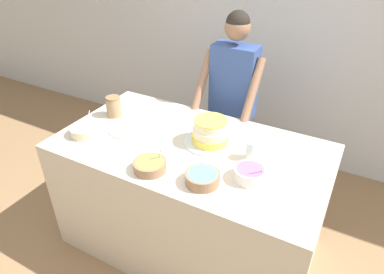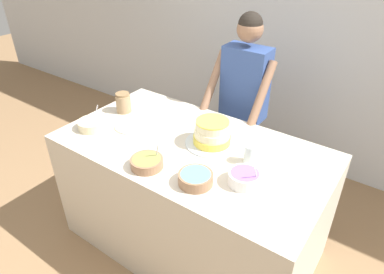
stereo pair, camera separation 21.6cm
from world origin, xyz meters
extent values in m
cube|color=silver|center=(0.00, 2.07, 1.30)|extent=(10.00, 0.05, 2.60)
cube|color=beige|center=(0.00, 0.50, 0.46)|extent=(1.81, 1.00, 0.92)
cylinder|color=#2D2D38|center=(-0.10, 1.27, 0.40)|extent=(0.11, 0.11, 0.79)
cylinder|color=#2D2D38|center=(0.06, 1.27, 0.40)|extent=(0.11, 0.11, 0.79)
cube|color=#334C8C|center=(-0.02, 1.27, 1.09)|extent=(0.36, 0.20, 0.59)
cylinder|color=#8E664C|center=(-0.23, 1.11, 1.08)|extent=(0.06, 0.38, 0.50)
cylinder|color=#8E664C|center=(0.19, 1.11, 1.08)|extent=(0.06, 0.38, 0.50)
sphere|color=#8E664C|center=(-0.02, 1.27, 1.52)|extent=(0.20, 0.20, 0.20)
sphere|color=black|center=(-0.02, 1.27, 1.55)|extent=(0.18, 0.18, 0.18)
cylinder|color=silver|center=(0.10, 0.59, 0.92)|extent=(0.36, 0.36, 0.01)
cylinder|color=#F2DB4C|center=(0.10, 0.59, 0.95)|extent=(0.25, 0.25, 0.05)
cylinder|color=#F4EABC|center=(0.10, 0.59, 1.01)|extent=(0.23, 0.23, 0.05)
cylinder|color=#F4EABC|center=(0.10, 0.59, 1.06)|extent=(0.22, 0.22, 0.05)
cylinder|color=#F2DB4C|center=(0.10, 0.59, 1.09)|extent=(0.22, 0.22, 0.01)
cylinder|color=#936B4C|center=(0.25, 0.19, 0.95)|extent=(0.20, 0.20, 0.07)
cylinder|color=#60B7E0|center=(0.25, 0.19, 0.98)|extent=(0.17, 0.17, 0.01)
cylinder|color=beige|center=(-0.71, 0.27, 0.95)|extent=(0.20, 0.20, 0.06)
cylinder|color=white|center=(-0.71, 0.27, 0.98)|extent=(0.17, 0.17, 0.01)
cylinder|color=silver|center=(-0.74, 0.33, 1.00)|extent=(0.06, 0.03, 0.14)
cylinder|color=white|center=(0.47, 0.35, 0.96)|extent=(0.19, 0.19, 0.07)
cylinder|color=#9E66B7|center=(0.47, 0.35, 0.99)|extent=(0.16, 0.16, 0.01)
cylinder|color=silver|center=(0.54, 0.35, 1.00)|extent=(0.01, 0.06, 0.14)
cylinder|color=#936B4C|center=(-0.08, 0.15, 0.95)|extent=(0.20, 0.20, 0.06)
cylinder|color=olive|center=(-0.08, 0.15, 0.97)|extent=(0.17, 0.17, 0.01)
cylinder|color=silver|center=(-0.05, 0.21, 1.00)|extent=(0.06, 0.03, 0.15)
cylinder|color=silver|center=(0.40, 0.55, 0.98)|extent=(0.08, 0.08, 0.12)
cylinder|color=white|center=(-0.49, 0.46, 0.92)|extent=(0.26, 0.26, 0.01)
cylinder|color=#9E7F5B|center=(-0.71, 0.59, 0.99)|extent=(0.11, 0.11, 0.14)
cylinder|color=olive|center=(-0.71, 0.59, 1.07)|extent=(0.10, 0.10, 0.02)
camera|label=1|loc=(0.92, -1.17, 2.17)|focal=32.00mm
camera|label=2|loc=(1.10, -1.05, 2.17)|focal=32.00mm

